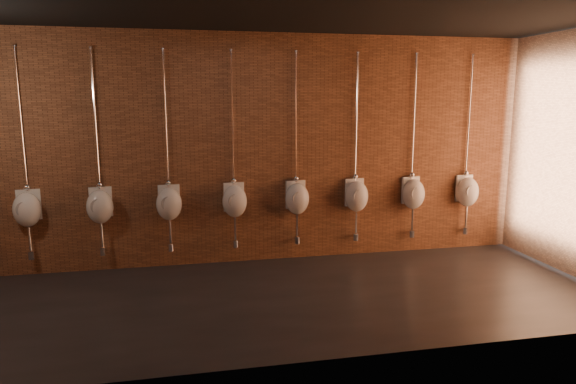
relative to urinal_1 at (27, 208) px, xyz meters
name	(u,v)px	position (x,y,z in m)	size (l,w,h in m)	color
ground	(254,300)	(2.73, -1.38, -0.93)	(8.50, 8.50, 0.00)	black
room_shell	(252,127)	(2.73, -1.38, 1.09)	(8.54, 3.04, 3.22)	black
urinal_1	(27,208)	(0.00, 0.00, 0.00)	(0.39, 0.35, 2.71)	silver
urinal_2	(100,205)	(0.89, 0.00, 0.00)	(0.39, 0.35, 2.71)	silver
urinal_3	(169,203)	(1.78, 0.00, 0.00)	(0.39, 0.35, 2.71)	silver
urinal_4	(235,200)	(2.67, 0.00, 0.00)	(0.39, 0.35, 2.71)	silver
urinal_5	(297,197)	(3.56, 0.00, 0.00)	(0.39, 0.35, 2.71)	silver
urinal_6	(356,195)	(4.45, 0.00, 0.00)	(0.39, 0.35, 2.71)	silver
urinal_7	(413,193)	(5.34, 0.00, 0.00)	(0.39, 0.35, 2.71)	silver
urinal_8	(467,191)	(6.23, 0.00, 0.00)	(0.39, 0.35, 2.71)	silver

